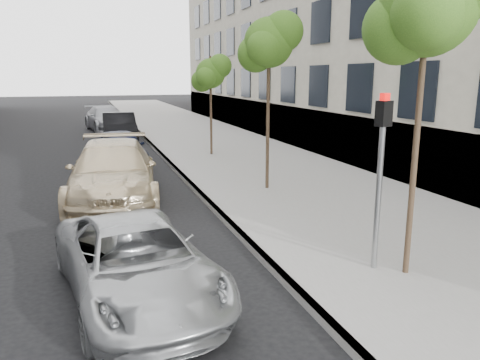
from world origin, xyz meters
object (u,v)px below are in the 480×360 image
tree_mid (270,43)px  signal_pole (381,161)px  suv (113,173)px  tree_far (211,74)px  sedan_blue (121,148)px  tree_near (429,7)px  minivan (136,262)px  sedan_rear (107,119)px  sedan_black (119,128)px

tree_mid → signal_pole: size_ratio=1.67×
tree_mid → suv: size_ratio=0.89×
tree_far → sedan_blue: tree_far is taller
tree_near → suv: bearing=123.1°
tree_near → minivan: (-4.49, 0.74, -3.85)m
tree_near → tree_mid: size_ratio=1.03×
tree_far → minivan: tree_far is taller
tree_mid → signal_pole: bearing=-94.0°
tree_mid → sedan_blue: size_ratio=1.26×
tree_mid → tree_far: size_ratio=1.22×
tree_near → suv: size_ratio=0.92×
tree_mid → sedan_rear: size_ratio=0.97×
suv → sedan_blue: 5.50m
sedan_blue → sedan_rear: 12.23m
signal_pole → sedan_black: size_ratio=0.65×
minivan → tree_mid: bearing=43.9°
tree_far → tree_near: bearing=-90.0°
tree_near → tree_mid: bearing=90.0°
minivan → sedan_blue: 11.58m
signal_pole → suv: signal_pole is taller
tree_far → suv: size_ratio=0.73×
tree_near → signal_pole: (-0.43, 0.35, -2.43)m
tree_mid → suv: tree_mid is taller
tree_mid → sedan_blue: bearing=123.4°
signal_pole → tree_far: bearing=71.4°
tree_near → suv: tree_near is taller
suv → sedan_black: 12.21m
tree_near → tree_mid: (-0.00, 6.50, -0.13)m
tree_mid → sedan_rear: tree_mid is taller
signal_pole → suv: bearing=105.2°
signal_pole → sedan_blue: 12.51m
sedan_blue → signal_pole: bearing=-79.0°
tree_mid → minivan: size_ratio=1.15×
sedan_rear → suv: bearing=-101.1°
tree_near → sedan_rear: (-3.79, 24.54, -3.71)m
sedan_black → signal_pole: bearing=-79.8°
sedan_black → tree_far: bearing=-59.3°
sedan_black → sedan_blue: bearing=-92.5°
signal_pole → sedan_blue: (-3.41, 11.96, -1.35)m
tree_near → minivan: bearing=170.6°
signal_pole → sedan_rear: (-3.37, 24.19, -1.28)m
tree_far → sedan_blue: size_ratio=1.03×
tree_mid → sedan_blue: tree_mid is taller
suv → signal_pole: bearing=-52.7°
signal_pole → suv: 7.74m
signal_pole → sedan_black: (-3.00, 18.66, -1.28)m
tree_far → sedan_rear: tree_far is taller
tree_mid → tree_far: bearing=90.0°
minivan → sedan_black: bearing=78.5°
tree_near → sedan_black: bearing=100.2°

